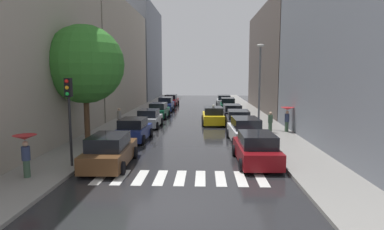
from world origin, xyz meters
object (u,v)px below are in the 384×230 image
object	(u,v)px
parked_car_left_fifth	(166,104)
parked_car_right_fifth	(228,105)
parked_car_left_second	(134,130)
pedestrian_by_kerb	(270,122)
parked_car_left_fourth	(159,111)
taxi_midroad	(213,116)
pedestrian_far_side	(287,114)
parked_car_left_sixth	(171,100)
lamp_post_right	(260,80)
pedestrian_near_tree	(25,147)
street_tree_left	(85,64)
parked_car_left_third	(149,119)
parked_car_right_second	(245,131)
parked_car_right_third	(238,120)
parked_car_right_fourth	(232,112)
traffic_light_left_corner	(69,102)
parked_car_right_nearest	(256,149)
parked_car_left_nearest	(110,151)
parked_car_right_sixth	(224,101)
pedestrian_foreground	(119,118)

from	to	relation	value
parked_car_left_fifth	parked_car_right_fifth	bearing A→B (deg)	-95.12
parked_car_left_second	pedestrian_by_kerb	world-z (taller)	pedestrian_by_kerb
parked_car_left_fourth	taxi_midroad	xyz separation A→B (m)	(5.66, -4.28, 0.01)
pedestrian_by_kerb	pedestrian_far_side	xyz separation A→B (m)	(1.36, 0.42, 0.57)
taxi_midroad	parked_car_left_sixth	bearing A→B (deg)	16.37
lamp_post_right	parked_car_left_sixth	bearing A→B (deg)	114.29
pedestrian_near_tree	street_tree_left	distance (m)	8.43
parked_car_left_third	taxi_midroad	bearing A→B (deg)	-71.07
parked_car_left_sixth	pedestrian_by_kerb	size ratio (longest dim) A/B	2.74
pedestrian_by_kerb	lamp_post_right	bearing A→B (deg)	42.14
pedestrian_near_tree	pedestrian_by_kerb	world-z (taller)	pedestrian_near_tree
parked_car_right_second	parked_car_right_third	world-z (taller)	parked_car_right_second
parked_car_right_fourth	pedestrian_by_kerb	distance (m)	8.82
traffic_light_left_corner	pedestrian_near_tree	bearing A→B (deg)	-123.65
traffic_light_left_corner	pedestrian_by_kerb	bearing A→B (deg)	39.75
parked_car_right_fourth	street_tree_left	distance (m)	16.99
parked_car_left_sixth	lamp_post_right	xyz separation A→B (m)	(9.34, -20.69, 3.34)
parked_car_left_third	parked_car_left_fifth	xyz separation A→B (m)	(-0.00, 12.57, 0.08)
parked_car_left_fourth	pedestrian_near_tree	bearing A→B (deg)	174.63
parked_car_right_nearest	taxi_midroad	distance (m)	13.46
parked_car_left_nearest	parked_car_left_sixth	size ratio (longest dim) A/B	1.07
parked_car_right_sixth	parked_car_right_fourth	bearing A→B (deg)	-179.17
taxi_midroad	parked_car_left_fourth	bearing A→B (deg)	51.31
parked_car_left_second	parked_car_right_fourth	world-z (taller)	parked_car_left_second
parked_car_left_second	pedestrian_foreground	bearing A→B (deg)	28.43
parked_car_left_nearest	lamp_post_right	bearing A→B (deg)	-41.64
parked_car_right_fifth	parked_car_left_third	bearing A→B (deg)	149.44
parked_car_right_nearest	pedestrian_by_kerb	bearing A→B (deg)	-17.19
parked_car_left_fourth	pedestrian_by_kerb	xyz separation A→B (m)	(9.92, -9.26, 0.24)
parked_car_left_third	pedestrian_near_tree	size ratio (longest dim) A/B	2.16
parked_car_right_fifth	taxi_midroad	bearing A→B (deg)	170.78
parked_car_left_fifth	parked_car_right_third	xyz separation A→B (m)	(7.69, -13.52, -0.05)
parked_car_left_nearest	parked_car_right_fourth	xyz separation A→B (m)	(7.63, 17.63, -0.04)
parked_car_left_fourth	pedestrian_near_tree	distance (m)	20.97
parked_car_left_nearest	parked_car_right_sixth	bearing A→B (deg)	-15.01
parked_car_left_fourth	traffic_light_left_corner	xyz separation A→B (m)	(-1.67, -18.91, 2.54)
parked_car_right_nearest	pedestrian_foreground	size ratio (longest dim) A/B	2.68
parked_car_left_fifth	parked_car_right_sixth	xyz separation A→B (m)	(7.66, 6.17, -0.05)
parked_car_right_fourth	pedestrian_by_kerb	xyz separation A→B (m)	(2.22, -8.53, 0.26)
parked_car_right_third	taxi_midroad	xyz separation A→B (m)	(-2.03, 2.76, -0.00)
street_tree_left	parked_car_left_second	bearing A→B (deg)	24.55
parked_car_right_nearest	pedestrian_far_side	distance (m)	9.56
pedestrian_foreground	pedestrian_by_kerb	world-z (taller)	pedestrian_foreground
parked_car_right_sixth	traffic_light_left_corner	distance (m)	33.01
parked_car_right_second	parked_car_right_sixth	bearing A→B (deg)	-2.69
parked_car_left_second	parked_car_left_sixth	xyz separation A→B (m)	(0.10, 25.12, 0.04)
pedestrian_far_side	traffic_light_left_corner	xyz separation A→B (m)	(-12.96, -10.07, 1.73)
pedestrian_near_tree	lamp_post_right	size ratio (longest dim) A/B	0.27
parked_car_right_second	parked_car_right_fifth	distance (m)	18.28
parked_car_left_second	parked_car_right_nearest	size ratio (longest dim) A/B	0.90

